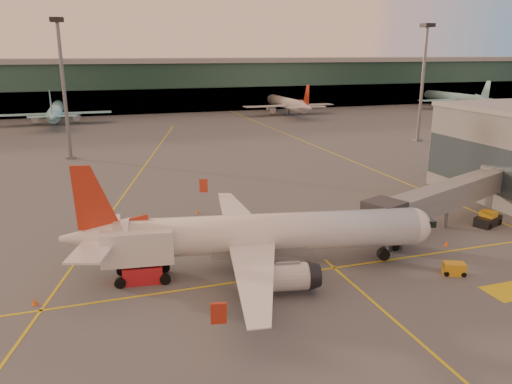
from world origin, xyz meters
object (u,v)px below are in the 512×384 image
object	(u,v)px
gpu_cart	(454,269)
catering_truck	(139,252)
pushback_tug	(488,220)
main_airplane	(257,235)

from	to	relation	value
gpu_cart	catering_truck	bearing A→B (deg)	-171.96
gpu_cart	pushback_tug	world-z (taller)	pushback_tug
catering_truck	pushback_tug	xyz separation A→B (m)	(40.29, 2.07, -2.01)
main_airplane	catering_truck	size ratio (longest dim) A/B	5.30
main_airplane	catering_truck	distance (m)	10.70
main_airplane	gpu_cart	xyz separation A→B (m)	(16.78, -6.85, -2.83)
main_airplane	pushback_tug	world-z (taller)	main_airplane
main_airplane	catering_truck	xyz separation A→B (m)	(-10.64, 0.96, -0.66)
catering_truck	gpu_cart	distance (m)	28.59
catering_truck	pushback_tug	distance (m)	40.39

